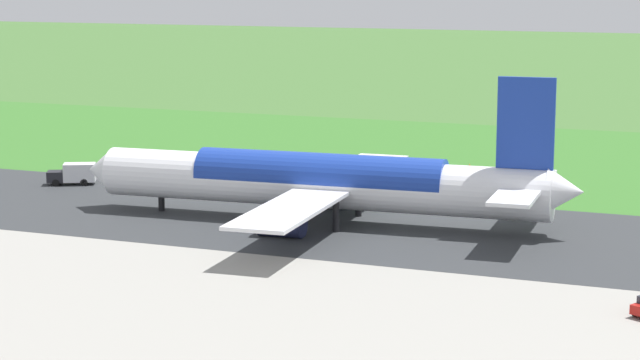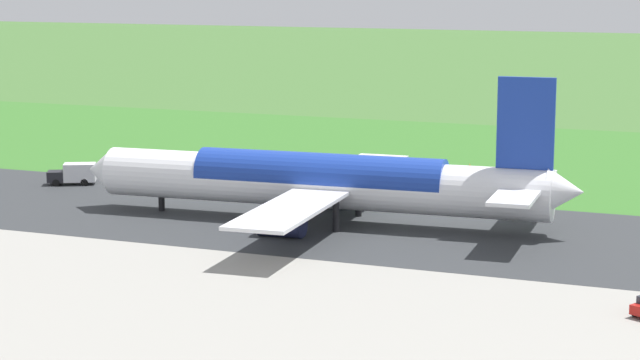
# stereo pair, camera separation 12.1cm
# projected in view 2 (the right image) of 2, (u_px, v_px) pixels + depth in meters

# --- Properties ---
(ground_plane) EXTENTS (800.00, 800.00, 0.00)m
(ground_plane) POSITION_uv_depth(u_px,v_px,m) (407.00, 230.00, 119.26)
(ground_plane) COLOR #3D662D
(runway_asphalt) EXTENTS (600.00, 30.82, 0.06)m
(runway_asphalt) POSITION_uv_depth(u_px,v_px,m) (407.00, 229.00, 119.25)
(runway_asphalt) COLOR #2D3033
(runway_asphalt) RESTS_ON ground
(grass_verge_foreground) EXTENTS (600.00, 80.00, 0.04)m
(grass_verge_foreground) POSITION_uv_depth(u_px,v_px,m) (504.00, 165.00, 158.86)
(grass_verge_foreground) COLOR #346B27
(grass_verge_foreground) RESTS_ON ground
(airliner_main) EXTENTS (54.13, 44.28, 15.88)m
(airliner_main) POSITION_uv_depth(u_px,v_px,m) (323.00, 182.00, 121.84)
(airliner_main) COLOR white
(airliner_main) RESTS_ON ground
(service_truck_baggage) EXTENTS (6.19, 4.65, 2.65)m
(service_truck_baggage) POSITION_uv_depth(u_px,v_px,m) (74.00, 174.00, 143.98)
(service_truck_baggage) COLOR black
(service_truck_baggage) RESTS_ON ground
(no_stopping_sign) EXTENTS (0.60, 0.10, 2.61)m
(no_stopping_sign) POSITION_uv_depth(u_px,v_px,m) (521.00, 149.00, 162.41)
(no_stopping_sign) COLOR slate
(no_stopping_sign) RESTS_ON ground
(traffic_cone_orange) EXTENTS (0.40, 0.40, 0.55)m
(traffic_cone_orange) POSITION_uv_depth(u_px,v_px,m) (470.00, 166.00, 156.83)
(traffic_cone_orange) COLOR orange
(traffic_cone_orange) RESTS_ON ground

